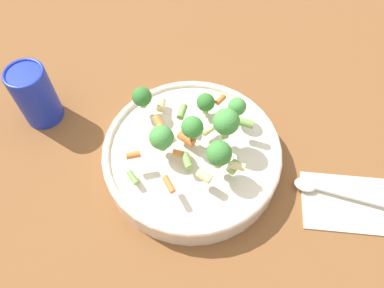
{
  "coord_description": "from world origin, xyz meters",
  "views": [
    {
      "loc": [
        0.23,
        -0.22,
        0.57
      ],
      "look_at": [
        0.0,
        0.0,
        0.06
      ],
      "focal_mm": 35.0,
      "sensor_mm": 36.0,
      "label": 1
    }
  ],
  "objects": [
    {
      "name": "ground_plane",
      "position": [
        0.0,
        0.0,
        0.0
      ],
      "size": [
        3.0,
        3.0,
        0.0
      ],
      "primitive_type": "plane",
      "color": "brown"
    },
    {
      "name": "cup",
      "position": [
        -0.27,
        -0.13,
        0.06
      ],
      "size": [
        0.07,
        0.07,
        0.12
      ],
      "color": "#192DAD",
      "rests_on": "ground_plane"
    },
    {
      "name": "bowl",
      "position": [
        0.0,
        0.0,
        0.03
      ],
      "size": [
        0.3,
        0.3,
        0.05
      ],
      "color": "beige",
      "rests_on": "ground_plane"
    },
    {
      "name": "pasta_salad",
      "position": [
        -0.0,
        0.02,
        0.09
      ],
      "size": [
        0.23,
        0.22,
        0.08
      ],
      "color": "#8CB766",
      "rests_on": "bowl"
    },
    {
      "name": "napkin",
      "position": [
        0.24,
        0.13,
        0.0
      ],
      "size": [
        0.18,
        0.18,
        0.01
      ],
      "color": "beige",
      "rests_on": "ground_plane"
    },
    {
      "name": "spoon",
      "position": [
        0.2,
        0.12,
        0.01
      ],
      "size": [
        0.17,
        0.1,
        0.01
      ],
      "rotation": [
        0.0,
        0.0,
        9.93
      ],
      "color": "silver",
      "rests_on": "napkin"
    }
  ]
}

